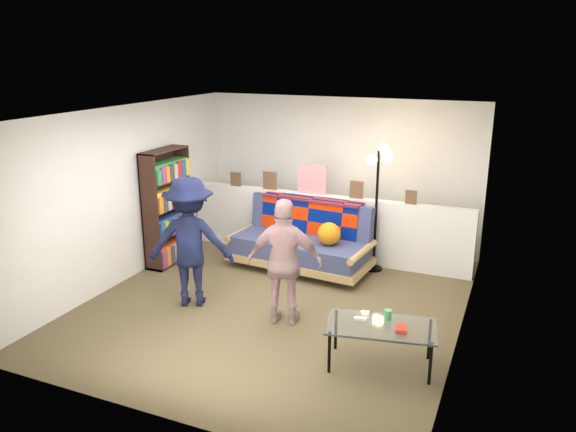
# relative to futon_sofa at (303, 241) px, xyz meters

# --- Properties ---
(ground) EXTENTS (5.00, 5.00, 0.00)m
(ground) POSITION_rel_futon_sofa_xyz_m (0.13, -1.27, -0.41)
(ground) COLOR brown
(ground) RESTS_ON ground
(room_shell) EXTENTS (4.60, 5.05, 2.45)m
(room_shell) POSITION_rel_futon_sofa_xyz_m (0.13, -0.80, 1.26)
(room_shell) COLOR silver
(room_shell) RESTS_ON ground
(half_wall_ledge) EXTENTS (4.45, 0.15, 1.00)m
(half_wall_ledge) POSITION_rel_futon_sofa_xyz_m (0.13, 0.53, 0.09)
(half_wall_ledge) COLOR silver
(half_wall_ledge) RESTS_ON ground
(ledge_decor) EXTENTS (2.97, 0.02, 0.45)m
(ledge_decor) POSITION_rel_futon_sofa_xyz_m (-0.09, 0.51, 0.77)
(ledge_decor) COLOR brown
(ledge_decor) RESTS_ON half_wall_ledge
(futon_sofa) EXTENTS (2.11, 1.15, 0.88)m
(futon_sofa) POSITION_rel_futon_sofa_xyz_m (0.00, 0.00, 0.00)
(futon_sofa) COLOR tan
(futon_sofa) RESTS_ON ground
(bookshelf) EXTENTS (0.29, 0.86, 1.72)m
(bookshelf) POSITION_rel_futon_sofa_xyz_m (-1.95, -0.57, 0.40)
(bookshelf) COLOR black
(bookshelf) RESTS_ON ground
(coffee_table) EXTENTS (1.18, 0.79, 0.56)m
(coffee_table) POSITION_rel_futon_sofa_xyz_m (1.72, -2.18, 0.02)
(coffee_table) COLOR black
(coffee_table) RESTS_ON ground
(floor_lamp) EXTENTS (0.40, 0.34, 1.84)m
(floor_lamp) POSITION_rel_futon_sofa_xyz_m (1.00, 0.36, 0.90)
(floor_lamp) COLOR black
(floor_lamp) RESTS_ON ground
(person_left) EXTENTS (1.21, 0.99, 1.64)m
(person_left) POSITION_rel_futon_sofa_xyz_m (-0.84, -1.67, 0.41)
(person_left) COLOR black
(person_left) RESTS_ON ground
(person_right) EXTENTS (0.94, 0.55, 1.51)m
(person_right) POSITION_rel_futon_sofa_xyz_m (0.45, -1.69, 0.35)
(person_right) COLOR pink
(person_right) RESTS_ON ground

